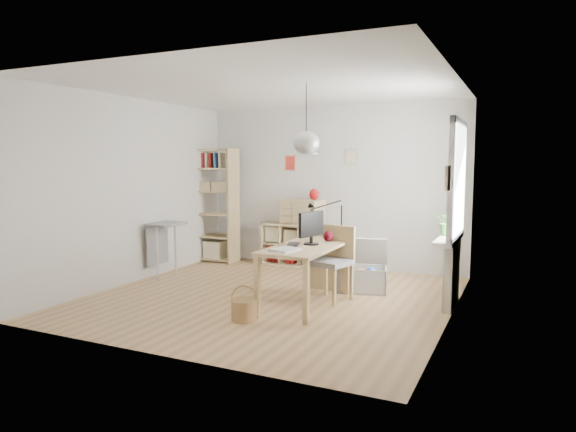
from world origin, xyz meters
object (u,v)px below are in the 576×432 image
at_px(tall_bookshelf, 215,201).
at_px(monitor, 311,226).
at_px(cube_shelf, 302,248).
at_px(drawer_chest, 302,212).
at_px(desk, 306,253).
at_px(chair, 333,258).
at_px(storage_chest, 363,274).

distance_m(tall_bookshelf, monitor, 3.22).
height_order(cube_shelf, drawer_chest, drawer_chest).
distance_m(desk, chair, 0.46).
xyz_separation_m(chair, storage_chest, (0.21, 0.65, -0.32)).
bearing_deg(storage_chest, cube_shelf, 127.74).
bearing_deg(monitor, tall_bookshelf, 158.21).
xyz_separation_m(cube_shelf, monitor, (1.06, -2.14, 0.68)).
xyz_separation_m(cube_shelf, tall_bookshelf, (-1.56, -0.28, 0.79)).
distance_m(cube_shelf, storage_chest, 1.88).
height_order(desk, storage_chest, desk).
distance_m(cube_shelf, monitor, 2.48).
bearing_deg(desk, monitor, 68.68).
bearing_deg(chair, monitor, -106.63).
relative_size(tall_bookshelf, monitor, 4.29).
distance_m(desk, tall_bookshelf, 3.27).
bearing_deg(monitor, chair, 73.18).
xyz_separation_m(cube_shelf, drawer_chest, (0.02, -0.04, 0.63)).
bearing_deg(cube_shelf, tall_bookshelf, -169.81).
relative_size(tall_bookshelf, chair, 2.11).
bearing_deg(monitor, drawer_chest, 129.78).
bearing_deg(tall_bookshelf, cube_shelf, 10.19).
distance_m(desk, monitor, 0.34).
bearing_deg(desk, tall_bookshelf, 142.99).
relative_size(storage_chest, drawer_chest, 1.19).
bearing_deg(monitor, cube_shelf, 129.84).
bearing_deg(monitor, storage_chest, 81.24).
bearing_deg(tall_bookshelf, drawer_chest, 8.60).
bearing_deg(tall_bookshelf, storage_chest, -16.81).
bearing_deg(chair, tall_bookshelf, 164.65).
height_order(chair, storage_chest, chair).
height_order(tall_bookshelf, drawer_chest, tall_bookshelf).
xyz_separation_m(cube_shelf, storage_chest, (1.45, -1.19, -0.07)).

